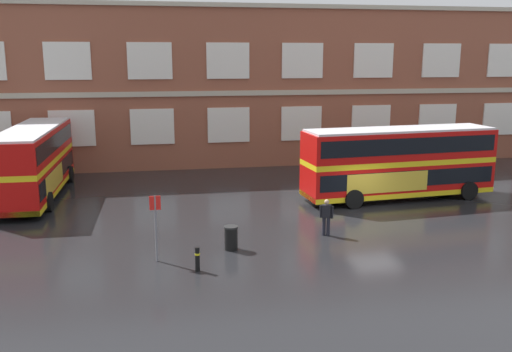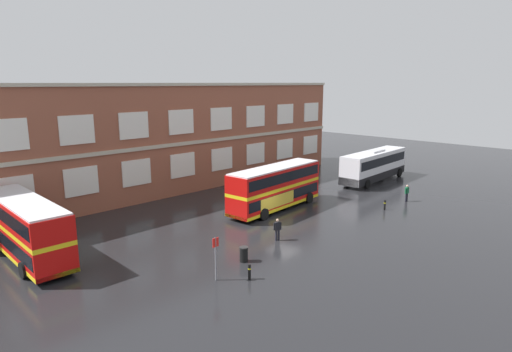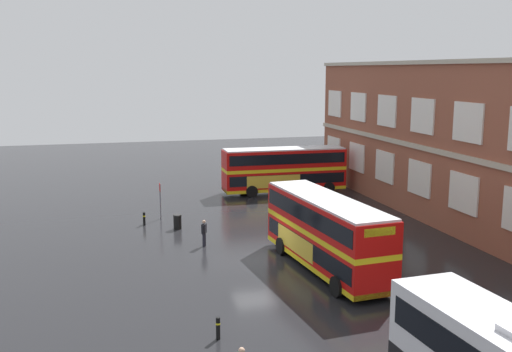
{
  "view_description": "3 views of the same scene",
  "coord_description": "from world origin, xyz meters",
  "px_view_note": "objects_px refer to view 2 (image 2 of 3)",
  "views": [
    {
      "loc": [
        -11.0,
        -25.77,
        8.04
      ],
      "look_at": [
        -5.86,
        2.22,
        1.9
      ],
      "focal_mm": 39.06,
      "sensor_mm": 36.0,
      "label": 1
    },
    {
      "loc": [
        -26.56,
        -23.19,
        11.68
      ],
      "look_at": [
        -2.57,
        0.76,
        4.37
      ],
      "focal_mm": 30.44,
      "sensor_mm": 36.0,
      "label": 2
    },
    {
      "loc": [
        32.0,
        -8.52,
        10.99
      ],
      "look_at": [
        -3.7,
        1.05,
        4.3
      ],
      "focal_mm": 41.34,
      "sensor_mm": 36.0,
      "label": 3
    }
  ],
  "objects_px": {
    "double_decker_middle": "(275,187)",
    "waiting_passenger": "(277,229)",
    "safety_bollard_east": "(385,205)",
    "touring_coach": "(374,166)",
    "double_decker_near": "(26,227)",
    "safety_bollard_west": "(249,272)",
    "second_passenger": "(407,192)",
    "station_litter_bin": "(244,254)",
    "bus_stand_flag": "(216,255)"
  },
  "relations": [
    {
      "from": "double_decker_near",
      "to": "touring_coach",
      "type": "distance_m",
      "value": 37.93
    },
    {
      "from": "bus_stand_flag",
      "to": "safety_bollard_west",
      "type": "height_order",
      "value": "bus_stand_flag"
    },
    {
      "from": "bus_stand_flag",
      "to": "safety_bollard_east",
      "type": "xyz_separation_m",
      "value": [
        20.68,
        0.21,
        -1.14
      ]
    },
    {
      "from": "waiting_passenger",
      "to": "double_decker_near",
      "type": "bearing_deg",
      "value": 145.59
    },
    {
      "from": "second_passenger",
      "to": "bus_stand_flag",
      "type": "distance_m",
      "value": 24.98
    },
    {
      "from": "touring_coach",
      "to": "station_litter_bin",
      "type": "bearing_deg",
      "value": -166.9
    },
    {
      "from": "double_decker_near",
      "to": "double_decker_middle",
      "type": "bearing_deg",
      "value": -11.37
    },
    {
      "from": "second_passenger",
      "to": "safety_bollard_east",
      "type": "relative_size",
      "value": 1.79
    },
    {
      "from": "touring_coach",
      "to": "safety_bollard_west",
      "type": "xyz_separation_m",
      "value": [
        -29.39,
        -8.64,
        -1.42
      ]
    },
    {
      "from": "double_decker_near",
      "to": "safety_bollard_west",
      "type": "bearing_deg",
      "value": -57.77
    },
    {
      "from": "touring_coach",
      "to": "safety_bollard_east",
      "type": "relative_size",
      "value": 12.77
    },
    {
      "from": "second_passenger",
      "to": "safety_bollard_west",
      "type": "distance_m",
      "value": 23.51
    },
    {
      "from": "double_decker_near",
      "to": "safety_bollard_west",
      "type": "height_order",
      "value": "double_decker_near"
    },
    {
      "from": "touring_coach",
      "to": "second_passenger",
      "type": "bearing_deg",
      "value": -129.67
    },
    {
      "from": "second_passenger",
      "to": "safety_bollard_west",
      "type": "relative_size",
      "value": 1.79
    },
    {
      "from": "touring_coach",
      "to": "safety_bollard_west",
      "type": "height_order",
      "value": "touring_coach"
    },
    {
      "from": "double_decker_near",
      "to": "station_litter_bin",
      "type": "distance_m",
      "value": 14.84
    },
    {
      "from": "safety_bollard_west",
      "to": "safety_bollard_east",
      "type": "relative_size",
      "value": 1.0
    },
    {
      "from": "second_passenger",
      "to": "safety_bollard_east",
      "type": "height_order",
      "value": "second_passenger"
    },
    {
      "from": "waiting_passenger",
      "to": "touring_coach",
      "type": "bearing_deg",
      "value": 13.02
    },
    {
      "from": "second_passenger",
      "to": "safety_bollard_east",
      "type": "distance_m",
      "value": 4.32
    },
    {
      "from": "safety_bollard_west",
      "to": "waiting_passenger",
      "type": "bearing_deg",
      "value": 28.06
    },
    {
      "from": "waiting_passenger",
      "to": "second_passenger",
      "type": "bearing_deg",
      "value": -5.82
    },
    {
      "from": "double_decker_near",
      "to": "safety_bollard_west",
      "type": "xyz_separation_m",
      "value": [
        8.28,
        -13.13,
        -1.66
      ]
    },
    {
      "from": "station_litter_bin",
      "to": "safety_bollard_west",
      "type": "xyz_separation_m",
      "value": [
        -1.6,
        -2.18,
        -0.03
      ]
    },
    {
      "from": "double_decker_near",
      "to": "bus_stand_flag",
      "type": "bearing_deg",
      "value": -60.17
    },
    {
      "from": "double_decker_middle",
      "to": "bus_stand_flag",
      "type": "xyz_separation_m",
      "value": [
        -13.69,
        -7.69,
        -0.51
      ]
    },
    {
      "from": "station_litter_bin",
      "to": "safety_bollard_east",
      "type": "height_order",
      "value": "station_litter_bin"
    },
    {
      "from": "station_litter_bin",
      "to": "safety_bollard_east",
      "type": "relative_size",
      "value": 1.08
    },
    {
      "from": "waiting_passenger",
      "to": "safety_bollard_east",
      "type": "bearing_deg",
      "value": -7.56
    },
    {
      "from": "bus_stand_flag",
      "to": "waiting_passenger",
      "type": "bearing_deg",
      "value": 14.23
    },
    {
      "from": "bus_stand_flag",
      "to": "station_litter_bin",
      "type": "xyz_separation_m",
      "value": [
        3.11,
        0.85,
        -1.12
      ]
    },
    {
      "from": "touring_coach",
      "to": "waiting_passenger",
      "type": "xyz_separation_m",
      "value": [
        -23.26,
        -5.38,
        -0.98
      ]
    },
    {
      "from": "waiting_passenger",
      "to": "bus_stand_flag",
      "type": "xyz_separation_m",
      "value": [
        -7.64,
        -1.94,
        0.7
      ]
    },
    {
      "from": "double_decker_near",
      "to": "station_litter_bin",
      "type": "xyz_separation_m",
      "value": [
        9.87,
        -10.95,
        -1.63
      ]
    },
    {
      "from": "station_litter_bin",
      "to": "safety_bollard_east",
      "type": "distance_m",
      "value": 17.59
    },
    {
      "from": "bus_stand_flag",
      "to": "safety_bollard_east",
      "type": "distance_m",
      "value": 20.71
    },
    {
      "from": "touring_coach",
      "to": "bus_stand_flag",
      "type": "bearing_deg",
      "value": -166.68
    },
    {
      "from": "double_decker_middle",
      "to": "waiting_passenger",
      "type": "height_order",
      "value": "double_decker_middle"
    },
    {
      "from": "safety_bollard_east",
      "to": "station_litter_bin",
      "type": "bearing_deg",
      "value": 177.91
    },
    {
      "from": "double_decker_near",
      "to": "safety_bollard_east",
      "type": "distance_m",
      "value": 29.84
    },
    {
      "from": "safety_bollard_west",
      "to": "touring_coach",
      "type": "bearing_deg",
      "value": 16.39
    },
    {
      "from": "double_decker_middle",
      "to": "safety_bollard_east",
      "type": "height_order",
      "value": "double_decker_middle"
    },
    {
      "from": "bus_stand_flag",
      "to": "station_litter_bin",
      "type": "bearing_deg",
      "value": 15.28
    },
    {
      "from": "safety_bollard_east",
      "to": "touring_coach",
      "type": "bearing_deg",
      "value": 34.82
    },
    {
      "from": "double_decker_middle",
      "to": "waiting_passenger",
      "type": "xyz_separation_m",
      "value": [
        -6.06,
        -5.75,
        -1.22
      ]
    },
    {
      "from": "safety_bollard_west",
      "to": "safety_bollard_east",
      "type": "xyz_separation_m",
      "value": [
        19.17,
        1.53,
        0.0
      ]
    },
    {
      "from": "double_decker_near",
      "to": "second_passenger",
      "type": "distance_m",
      "value": 33.83
    },
    {
      "from": "waiting_passenger",
      "to": "bus_stand_flag",
      "type": "relative_size",
      "value": 0.63
    },
    {
      "from": "double_decker_middle",
      "to": "touring_coach",
      "type": "xyz_separation_m",
      "value": [
        17.21,
        -0.37,
        -0.24
      ]
    }
  ]
}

